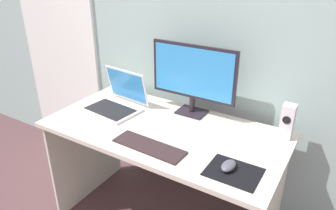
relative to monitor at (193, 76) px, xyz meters
name	(u,v)px	position (x,y,z in m)	size (l,w,h in m)	color
wall_back	(201,28)	(-0.05, 0.19, 0.25)	(6.00, 0.04, 2.50)	#96B1AC
door_left	(59,41)	(-1.35, 0.16, 0.01)	(0.82, 0.02, 2.02)	white
desk	(164,151)	(-0.05, -0.26, -0.41)	(1.40, 0.71, 0.75)	beige
monitor	(193,76)	(0.00, 0.00, 0.00)	(0.56, 0.14, 0.45)	black
speaker_right	(287,121)	(0.58, 0.00, -0.15)	(0.07, 0.07, 0.20)	silver
laptop	(117,101)	(-0.45, -0.19, -0.20)	(0.37, 0.33, 0.25)	white
keyboard_external	(149,146)	(-0.01, -0.47, -0.25)	(0.40, 0.13, 0.01)	#2F2022
mousepad	(233,172)	(0.45, -0.45, -0.25)	(0.25, 0.20, 0.00)	black
mouse	(228,166)	(0.42, -0.44, -0.23)	(0.06, 0.10, 0.04)	#4E4D5B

